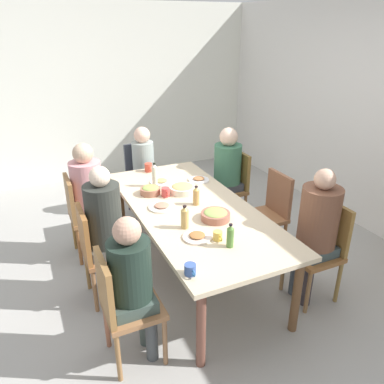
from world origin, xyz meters
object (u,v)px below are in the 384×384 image
(dining_table, at_px, (192,213))
(chair_2, at_px, (98,249))
(person_5, at_px, (88,190))
(bottle_0, at_px, (230,236))
(plate_3, at_px, (162,206))
(bottle_1, at_px, (185,218))
(chair_4, at_px, (322,246))
(chair_3, at_px, (121,304))
(bowl_0, at_px, (215,215))
(person_0, at_px, (144,164))
(chair_0, at_px, (142,174))
(cup_1, at_px, (218,236))
(plate_0, at_px, (161,182))
(bowl_1, at_px, (150,190))
(cup_3, at_px, (190,270))
(person_1, at_px, (227,168))
(person_2, at_px, (106,223))
(chair_5, at_px, (82,212))
(bottle_2, at_px, (196,196))
(bottle_3, at_px, (155,175))
(bowl_2, at_px, (182,188))
(plate_1, at_px, (197,236))
(plate_2, at_px, (199,179))
(chair_6, at_px, (270,210))
(chair_1, at_px, (232,184))
(cup_2, at_px, (149,168))
(person_3, at_px, (132,278))
(person_4, at_px, (317,224))

(dining_table, xyz_separation_m, chair_2, (0.00, -0.90, -0.16))
(person_5, height_order, bottle_0, person_5)
(plate_3, relative_size, bottle_1, 1.20)
(chair_2, height_order, chair_4, same)
(chair_3, xyz_separation_m, bowl_0, (-0.46, 0.98, 0.26))
(person_0, distance_m, bowl_0, 1.75)
(chair_0, xyz_separation_m, person_5, (0.76, -0.81, 0.23))
(person_5, relative_size, cup_1, 11.36)
(plate_0, bearing_deg, bowl_1, -41.16)
(plate_3, distance_m, cup_3, 1.05)
(chair_3, bearing_deg, person_1, 132.12)
(person_2, relative_size, bottle_1, 6.10)
(chair_3, distance_m, bottle_1, 0.86)
(chair_5, height_order, bottle_2, bottle_2)
(plate_3, relative_size, cup_3, 2.11)
(chair_4, xyz_separation_m, person_5, (-1.54, -1.70, 0.23))
(plate_3, relative_size, bottle_3, 0.96)
(bowl_2, xyz_separation_m, cup_1, (0.97, -0.12, -0.00))
(plate_0, height_order, bottle_1, bottle_1)
(plate_1, bearing_deg, bottle_2, 155.48)
(person_1, xyz_separation_m, bowl_1, (0.33, -1.06, 0.04))
(plate_2, distance_m, bottle_2, 0.60)
(plate_0, xyz_separation_m, bottle_0, (1.41, 0.03, 0.08))
(chair_2, xyz_separation_m, cup_3, (0.94, 0.45, 0.26))
(chair_2, bearing_deg, chair_5, 180.00)
(person_1, relative_size, plate_1, 5.20)
(chair_5, xyz_separation_m, person_5, (-0.00, 0.09, 0.23))
(person_1, relative_size, chair_6, 1.35)
(plate_1, relative_size, bowl_1, 1.16)
(chair_1, relative_size, cup_1, 8.27)
(chair_5, bearing_deg, cup_2, 108.24)
(chair_3, distance_m, person_5, 1.56)
(chair_5, xyz_separation_m, plate_3, (0.67, 0.63, 0.23))
(chair_2, relative_size, plate_3, 3.63)
(bottle_1, bearing_deg, cup_3, -20.40)
(chair_4, bearing_deg, chair_1, 180.00)
(chair_1, xyz_separation_m, person_3, (1.54, -1.70, 0.19))
(dining_table, distance_m, bowl_0, 0.34)
(person_1, relative_size, plate_0, 5.17)
(cup_1, xyz_separation_m, bottle_1, (-0.29, -0.16, 0.06))
(chair_0, xyz_separation_m, chair_3, (2.30, -0.90, 0.00))
(person_5, bearing_deg, bowl_0, 39.42)
(chair_5, relative_size, cup_1, 8.27)
(person_5, xyz_separation_m, plate_3, (0.67, 0.54, 0.00))
(cup_3, height_order, bottle_0, bottle_0)
(cup_3, bearing_deg, bottle_1, 159.60)
(chair_3, relative_size, person_4, 0.73)
(person_0, xyz_separation_m, chair_4, (2.21, 0.90, -0.17))
(plate_1, bearing_deg, person_4, 76.43)
(cup_3, bearing_deg, plate_1, 148.99)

